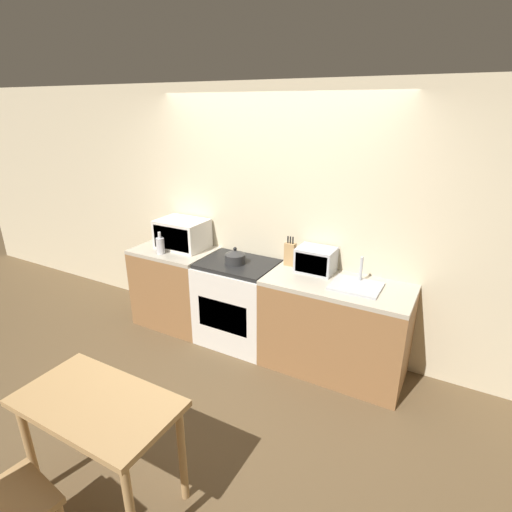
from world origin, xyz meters
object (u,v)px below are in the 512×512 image
at_px(dining_table, 99,416).
at_px(stove_range, 238,302).
at_px(bottle, 160,245).
at_px(microwave, 182,234).
at_px(toaster_oven, 316,260).
at_px(kettle, 235,257).

bearing_deg(dining_table, stove_range, 96.52).
xyz_separation_m(stove_range, bottle, (-0.85, -0.18, 0.54)).
distance_m(microwave, toaster_oven, 1.54).
xyz_separation_m(bottle, toaster_oven, (1.62, 0.33, 0.02)).
bearing_deg(dining_table, microwave, 115.60).
height_order(microwave, toaster_oven, microwave).
bearing_deg(bottle, dining_table, -59.16).
bearing_deg(bottle, microwave, 72.54).
distance_m(bottle, dining_table, 2.12).
height_order(kettle, toaster_oven, toaster_oven).
distance_m(bottle, toaster_oven, 1.65).
xyz_separation_m(microwave, dining_table, (0.99, -2.07, -0.41)).
relative_size(kettle, bottle, 0.86).
xyz_separation_m(toaster_oven, dining_table, (-0.54, -2.13, -0.37)).
distance_m(microwave, bottle, 0.29).
bearing_deg(toaster_oven, dining_table, -104.29).
height_order(stove_range, bottle, bottle).
distance_m(microwave, dining_table, 2.33).
relative_size(kettle, dining_table, 0.21).
bearing_deg(stove_range, kettle, -105.40).
bearing_deg(microwave, dining_table, -64.40).
relative_size(microwave, toaster_oven, 1.50).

